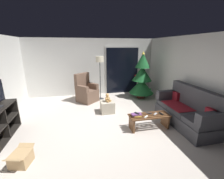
{
  "coord_description": "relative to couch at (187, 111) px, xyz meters",
  "views": [
    {
      "loc": [
        -0.55,
        -3.69,
        2.16
      ],
      "look_at": [
        0.4,
        0.7,
        0.85
      ],
      "focal_mm": 23.83,
      "sensor_mm": 36.0,
      "label": 1
    }
  ],
  "objects": [
    {
      "name": "armchair",
      "position": [
        -2.67,
        2.51,
        0.0
      ],
      "size": [
        0.97,
        0.97,
        1.13
      ],
      "color": "brown",
      "rests_on": "ground"
    },
    {
      "name": "patio_door_frame",
      "position": [
        -0.93,
        3.38,
        0.7
      ],
      "size": [
        1.6,
        0.02,
        2.2
      ],
      "primitive_type": "cube",
      "color": "silver",
      "rests_on": "ground"
    },
    {
      "name": "ottoman",
      "position": [
        -2.04,
        1.28,
        -0.21
      ],
      "size": [
        0.44,
        0.44,
        0.39
      ],
      "primitive_type": "cube",
      "color": "#B2A893",
      "rests_on": "ground"
    },
    {
      "name": "patio_door_glass",
      "position": [
        -0.93,
        3.36,
        0.65
      ],
      "size": [
        1.5,
        0.02,
        2.1
      ],
      "primitive_type": "cube",
      "color": "black",
      "rests_on": "ground"
    },
    {
      "name": "ground_plane",
      "position": [
        -2.32,
        0.39,
        -0.4
      ],
      "size": [
        7.0,
        7.0,
        0.0
      ],
      "primitive_type": "plane",
      "color": "#BCB2A8"
    },
    {
      "name": "book_stack",
      "position": [
        -1.47,
        0.04,
        0.03
      ],
      "size": [
        0.27,
        0.22,
        0.07
      ],
      "color": "#B79333",
      "rests_on": "coffee_table"
    },
    {
      "name": "remote_black",
      "position": [
        -0.78,
        0.02,
        0.0
      ],
      "size": [
        0.07,
        0.16,
        0.02
      ],
      "primitive_type": "cube",
      "rotation": [
        0.0,
        0.0,
        3.31
      ],
      "color": "black",
      "rests_on": "coffee_table"
    },
    {
      "name": "coffee_table",
      "position": [
        -1.12,
        0.03,
        -0.14
      ],
      "size": [
        1.1,
        0.4,
        0.39
      ],
      "color": "brown",
      "rests_on": "ground"
    },
    {
      "name": "wall_back",
      "position": [
        -2.32,
        3.45,
        0.85
      ],
      "size": [
        5.72,
        0.12,
        2.5
      ],
      "primitive_type": "cube",
      "color": "silver",
      "rests_on": "ground"
    },
    {
      "name": "remote_white",
      "position": [
        -1.26,
        -0.06,
        0.0
      ],
      "size": [
        0.15,
        0.14,
        0.02
      ],
      "primitive_type": "cube",
      "rotation": [
        0.0,
        0.0,
        2.29
      ],
      "color": "silver",
      "rests_on": "coffee_table"
    },
    {
      "name": "cell_phone",
      "position": [
        -1.47,
        0.06,
        0.06
      ],
      "size": [
        0.13,
        0.16,
        0.01
      ],
      "primitive_type": "cube",
      "rotation": [
        0.0,
        0.0,
        0.48
      ],
      "color": "black",
      "rests_on": "book_stack"
    },
    {
      "name": "teddy_bear_honey",
      "position": [
        -2.03,
        1.28,
        0.11
      ],
      "size": [
        0.21,
        0.22,
        0.29
      ],
      "color": "tan",
      "rests_on": "ottoman"
    },
    {
      "name": "cardboard_box_open_near_shelf",
      "position": [
        -4.06,
        -0.67,
        -0.27
      ],
      "size": [
        0.42,
        0.56,
        0.3
      ],
      "color": "tan",
      "rests_on": "ground"
    },
    {
      "name": "floor_lamp",
      "position": [
        -2.08,
        2.61,
        1.11
      ],
      "size": [
        0.32,
        0.32,
        1.78
      ],
      "color": "#2D2D30",
      "rests_on": "ground"
    },
    {
      "name": "remote_silver",
      "position": [
        -0.94,
        0.03,
        0.0
      ],
      "size": [
        0.15,
        0.13,
        0.02
      ],
      "primitive_type": "cube",
      "rotation": [
        0.0,
        0.0,
        2.27
      ],
      "color": "#ADADB2",
      "rests_on": "coffee_table"
    },
    {
      "name": "christmas_tree",
      "position": [
        -0.33,
        2.45,
        0.48
      ],
      "size": [
        1.04,
        1.04,
        1.97
      ],
      "color": "#4C1E19",
      "rests_on": "ground"
    },
    {
      "name": "wall_right",
      "position": [
        0.54,
        0.39,
        0.85
      ],
      "size": [
        0.12,
        6.0,
        2.5
      ],
      "primitive_type": "cube",
      "color": "silver",
      "rests_on": "ground"
    },
    {
      "name": "remote_graphite",
      "position": [
        -1.09,
        0.12,
        0.0
      ],
      "size": [
        0.15,
        0.13,
        0.02
      ],
      "primitive_type": "cube",
      "rotation": [
        0.0,
        0.0,
        4.05
      ],
      "color": "#333338",
      "rests_on": "coffee_table"
    },
    {
      "name": "couch",
      "position": [
        0.0,
        0.0,
        0.0
      ],
      "size": [
        0.78,
        1.94,
        1.08
      ],
      "color": "#3D3D42",
      "rests_on": "ground"
    }
  ]
}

